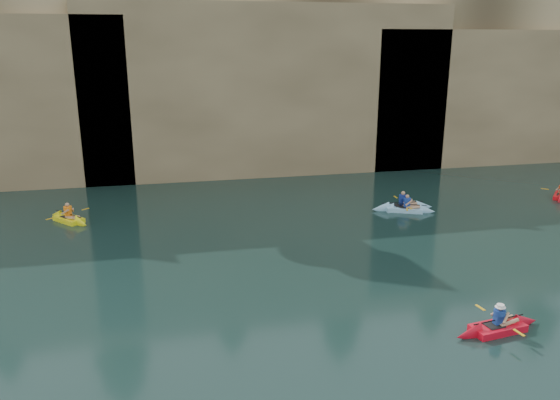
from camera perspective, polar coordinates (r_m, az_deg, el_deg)
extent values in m
plane|color=black|center=(16.46, 8.59, -15.70)|extent=(160.00, 160.00, 0.00)
cube|color=tan|center=(43.38, -5.55, 12.64)|extent=(70.00, 16.00, 12.00)
cube|color=#98845C|center=(36.43, -0.88, 11.56)|extent=(24.00, 2.40, 11.40)
cube|color=#98845C|center=(44.99, 25.37, 9.93)|extent=(26.00, 2.40, 9.84)
cube|color=black|center=(35.65, -10.16, 4.55)|extent=(3.50, 1.00, 3.20)
cube|color=black|center=(38.65, 11.11, 6.38)|extent=(5.00, 1.00, 4.50)
cube|color=red|center=(18.63, 21.80, -12.27)|extent=(2.44, 1.06, 0.27)
cone|color=red|center=(19.34, 24.31, -11.48)|extent=(0.92, 0.82, 0.71)
cone|color=red|center=(17.95, 19.08, -13.09)|extent=(0.92, 0.82, 0.71)
cube|color=black|center=(18.48, 21.48, -12.09)|extent=(0.61, 0.51, 0.04)
cube|color=navy|center=(18.46, 21.92, -11.27)|extent=(0.33, 0.24, 0.45)
sphere|color=tan|center=(18.32, 22.02, -10.37)|extent=(0.19, 0.19, 0.19)
cylinder|color=black|center=(18.50, 21.89, -11.51)|extent=(1.87, 0.30, 0.04)
cube|color=gold|center=(19.05, 20.19, -10.50)|extent=(0.14, 0.43, 0.02)
cube|color=gold|center=(17.97, 23.70, -12.58)|extent=(0.14, 0.43, 0.02)
cylinder|color=white|center=(18.31, 22.04, -10.27)|extent=(0.32, 0.32, 0.09)
cube|color=#94D1F7|center=(29.61, 13.08, -0.95)|extent=(2.37, 1.61, 0.26)
cone|color=#94D1F7|center=(29.66, 15.15, -1.07)|extent=(1.02, 0.97, 0.70)
cone|color=#94D1F7|center=(29.60, 11.02, -0.83)|extent=(1.02, 0.97, 0.70)
cube|color=black|center=(29.58, 12.81, -0.75)|extent=(0.68, 0.63, 0.04)
cube|color=#1B3A99|center=(29.51, 13.13, -0.26)|extent=(0.38, 0.32, 0.47)
sphere|color=tan|center=(29.42, 13.17, 0.37)|extent=(0.20, 0.20, 0.20)
cylinder|color=black|center=(29.54, 13.12, -0.45)|extent=(1.91, 0.89, 0.04)
cube|color=gold|center=(30.44, 13.10, 0.05)|extent=(0.25, 0.42, 0.02)
cube|color=gold|center=(28.64, 13.14, -0.98)|extent=(0.25, 0.42, 0.02)
cone|color=red|center=(34.36, 27.14, 0.01)|extent=(1.04, 1.05, 0.66)
cube|color=gold|center=(35.41, 25.94, 1.04)|extent=(0.36, 0.35, 0.02)
cube|color=yellow|center=(29.24, -21.20, -1.86)|extent=(2.07, 2.23, 0.27)
cone|color=yellow|center=(28.36, -20.02, -2.28)|extent=(1.08, 1.09, 0.73)
cone|color=yellow|center=(30.12, -22.31, -1.46)|extent=(1.08, 1.09, 0.73)
cube|color=black|center=(29.33, -21.38, -1.61)|extent=(0.71, 0.72, 0.04)
cube|color=orange|center=(29.13, -21.28, -1.13)|extent=(0.38, 0.39, 0.49)
sphere|color=tan|center=(29.03, -21.35, -0.46)|extent=(0.21, 0.21, 0.21)
cylinder|color=black|center=(29.16, -21.25, -1.35)|extent=(1.45, 1.67, 0.04)
cube|color=gold|center=(29.66, -19.66, -0.90)|extent=(0.37, 0.34, 0.02)
cube|color=gold|center=(28.68, -22.90, -1.81)|extent=(0.37, 0.34, 0.02)
cube|color=#92D2F5|center=(29.85, 12.65, -0.76)|extent=(2.65, 0.96, 0.28)
cone|color=#92D2F5|center=(30.31, 14.81, -0.64)|extent=(0.96, 0.83, 0.78)
cone|color=#92D2F5|center=(29.43, 10.43, -0.87)|extent=(0.96, 0.83, 0.78)
cube|color=black|center=(29.76, 12.40, -0.56)|extent=(0.58, 0.52, 0.04)
cube|color=navy|center=(29.73, 12.70, 0.01)|extent=(0.37, 0.25, 0.52)
sphere|color=tan|center=(29.63, 12.75, 0.70)|extent=(0.22, 0.22, 0.22)
cylinder|color=black|center=(29.77, 12.69, -0.24)|extent=(2.30, 0.17, 0.04)
cube|color=gold|center=(30.71, 11.98, 0.31)|extent=(0.10, 0.42, 0.02)
cube|color=gold|center=(28.84, 13.44, -0.82)|extent=(0.10, 0.42, 0.02)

